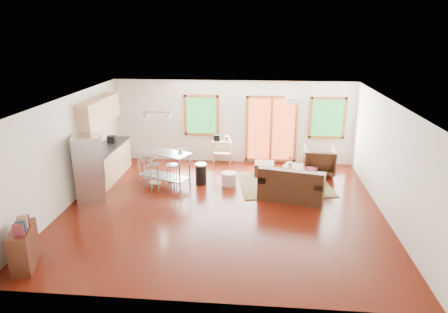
# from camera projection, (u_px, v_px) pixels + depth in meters

# --- Properties ---
(floor) EXTENTS (7.50, 7.00, 0.02)m
(floor) POSITION_uv_depth(u_px,v_px,m) (223.00, 208.00, 9.65)
(floor) COLOR #370B04
(floor) RESTS_ON ground
(ceiling) EXTENTS (7.50, 7.00, 0.02)m
(ceiling) POSITION_uv_depth(u_px,v_px,m) (223.00, 100.00, 8.83)
(ceiling) COLOR white
(ceiling) RESTS_ON ground
(back_wall) EXTENTS (7.50, 0.02, 2.60)m
(back_wall) POSITION_uv_depth(u_px,v_px,m) (233.00, 122.00, 12.56)
(back_wall) COLOR silver
(back_wall) RESTS_ON ground
(left_wall) EXTENTS (0.02, 7.00, 2.60)m
(left_wall) POSITION_uv_depth(u_px,v_px,m) (67.00, 152.00, 9.56)
(left_wall) COLOR silver
(left_wall) RESTS_ON ground
(right_wall) EXTENTS (0.02, 7.00, 2.60)m
(right_wall) POSITION_uv_depth(u_px,v_px,m) (390.00, 161.00, 8.92)
(right_wall) COLOR silver
(right_wall) RESTS_ON ground
(front_wall) EXTENTS (7.50, 0.02, 2.60)m
(front_wall) POSITION_uv_depth(u_px,v_px,m) (201.00, 230.00, 5.92)
(front_wall) COLOR silver
(front_wall) RESTS_ON ground
(window_left) EXTENTS (1.10, 0.05, 1.30)m
(window_left) POSITION_uv_depth(u_px,v_px,m) (201.00, 115.00, 12.54)
(window_left) COLOR #1B5B25
(window_left) RESTS_ON back_wall
(french_doors) EXTENTS (1.60, 0.05, 2.10)m
(french_doors) POSITION_uv_depth(u_px,v_px,m) (271.00, 129.00, 12.47)
(french_doors) COLOR #BB4620
(french_doors) RESTS_ON back_wall
(window_right) EXTENTS (1.10, 0.05, 1.30)m
(window_right) POSITION_uv_depth(u_px,v_px,m) (327.00, 118.00, 12.20)
(window_right) COLOR #1B5B25
(window_right) RESTS_ON back_wall
(rug) EXTENTS (2.70, 2.23, 0.02)m
(rug) POSITION_uv_depth(u_px,v_px,m) (285.00, 185.00, 10.99)
(rug) COLOR #405E39
(rug) RESTS_ON floor
(loveseat) EXTENTS (1.76, 1.25, 0.85)m
(loveseat) POSITION_uv_depth(u_px,v_px,m) (292.00, 186.00, 10.08)
(loveseat) COLOR black
(loveseat) RESTS_ON floor
(coffee_table) EXTENTS (1.08, 0.85, 0.38)m
(coffee_table) POSITION_uv_depth(u_px,v_px,m) (300.00, 168.00, 11.33)
(coffee_table) COLOR #37170C
(coffee_table) RESTS_ON floor
(armchair) EXTENTS (0.93, 0.88, 0.91)m
(armchair) POSITION_uv_depth(u_px,v_px,m) (319.00, 160.00, 11.67)
(armchair) COLOR black
(armchair) RESTS_ON floor
(ottoman) EXTENTS (0.57, 0.57, 0.38)m
(ottoman) POSITION_uv_depth(u_px,v_px,m) (264.00, 169.00, 11.71)
(ottoman) COLOR black
(ottoman) RESTS_ON floor
(pouf) EXTENTS (0.45, 0.45, 0.36)m
(pouf) POSITION_uv_depth(u_px,v_px,m) (229.00, 179.00, 10.95)
(pouf) COLOR beige
(pouf) RESTS_ON floor
(vase) EXTENTS (0.17, 0.18, 0.29)m
(vase) POSITION_uv_depth(u_px,v_px,m) (290.00, 162.00, 11.29)
(vase) COLOR silver
(vase) RESTS_ON coffee_table
(book) EXTENTS (0.22, 0.12, 0.30)m
(book) POSITION_uv_depth(u_px,v_px,m) (308.00, 165.00, 10.94)
(book) COLOR maroon
(book) RESTS_ON coffee_table
(cabinets) EXTENTS (0.64, 2.24, 2.30)m
(cabinets) POSITION_uv_depth(u_px,v_px,m) (106.00, 147.00, 11.26)
(cabinets) COLOR tan
(cabinets) RESTS_ON floor
(refrigerator) EXTENTS (0.84, 0.82, 1.66)m
(refrigerator) POSITION_uv_depth(u_px,v_px,m) (89.00, 168.00, 9.87)
(refrigerator) COLOR #B7BABC
(refrigerator) RESTS_ON floor
(island) EXTENTS (1.63, 1.17, 0.96)m
(island) POSITION_uv_depth(u_px,v_px,m) (164.00, 162.00, 10.83)
(island) COLOR #B7BABC
(island) RESTS_ON floor
(cup) EXTENTS (0.14, 0.12, 0.13)m
(cup) POSITION_uv_depth(u_px,v_px,m) (180.00, 149.00, 10.73)
(cup) COLOR white
(cup) RESTS_ON island
(bar_stool_a) EXTENTS (0.44, 0.44, 0.78)m
(bar_stool_a) POSITION_uv_depth(u_px,v_px,m) (148.00, 165.00, 10.85)
(bar_stool_a) COLOR #B7BABC
(bar_stool_a) RESTS_ON floor
(bar_stool_b) EXTENTS (0.39, 0.39, 0.74)m
(bar_stool_b) POSITION_uv_depth(u_px,v_px,m) (154.00, 171.00, 10.49)
(bar_stool_b) COLOR #B7BABC
(bar_stool_b) RESTS_ON floor
(bar_stool_c) EXTENTS (0.37, 0.37, 0.68)m
(bar_stool_c) POSITION_uv_depth(u_px,v_px,m) (172.00, 171.00, 10.62)
(bar_stool_c) COLOR #B7BABC
(bar_stool_c) RESTS_ON floor
(trash_can) EXTENTS (0.36, 0.36, 0.59)m
(trash_can) POSITION_uv_depth(u_px,v_px,m) (201.00, 174.00, 11.00)
(trash_can) COLOR black
(trash_can) RESTS_ON floor
(kitchen_cart) EXTENTS (0.63, 0.41, 0.94)m
(kitchen_cart) POSITION_uv_depth(u_px,v_px,m) (222.00, 144.00, 12.55)
(kitchen_cart) COLOR tan
(kitchen_cart) RESTS_ON floor
(bookshelf) EXTENTS (0.58, 0.91, 1.00)m
(bookshelf) POSITION_uv_depth(u_px,v_px,m) (24.00, 247.00, 7.18)
(bookshelf) COLOR #37170C
(bookshelf) RESTS_ON floor
(ceiling_flush) EXTENTS (0.35, 0.35, 0.12)m
(ceiling_flush) POSITION_uv_depth(u_px,v_px,m) (293.00, 100.00, 9.29)
(ceiling_flush) COLOR white
(ceiling_flush) RESTS_ON ceiling
(pendant_light) EXTENTS (0.80, 0.18, 0.79)m
(pendant_light) POSITION_uv_depth(u_px,v_px,m) (157.00, 116.00, 10.63)
(pendant_light) COLOR gray
(pendant_light) RESTS_ON ceiling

